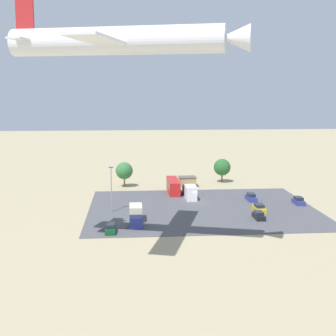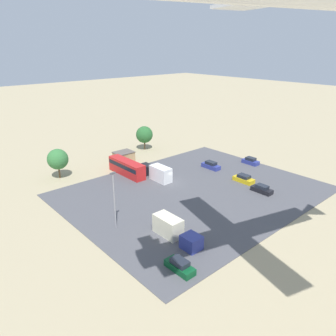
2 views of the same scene
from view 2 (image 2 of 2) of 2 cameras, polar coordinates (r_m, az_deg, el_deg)
ground_plane at (r=68.60m, az=0.55°, el=-2.42°), size 400.00×400.00×0.00m
parking_lot_surface at (r=64.28m, az=4.48°, el=-4.10°), size 47.17×37.45×0.08m
shed_building at (r=80.59m, az=-7.71°, el=1.95°), size 4.58×3.73×2.55m
bus at (r=72.20m, az=-7.20°, el=0.17°), size 2.51×10.56×3.23m
parked_car_0 at (r=80.88m, az=14.18°, el=1.16°), size 1.81×4.00×1.60m
parked_car_1 at (r=66.03m, az=16.03°, el=-3.57°), size 1.72×4.15×1.47m
parked_car_2 at (r=76.22m, az=7.48°, el=0.44°), size 1.77×4.54×1.64m
parked_car_3 at (r=43.17m, az=2.06°, el=-16.68°), size 1.73×4.23×1.58m
parked_car_4 at (r=69.99m, az=13.04°, el=-1.86°), size 1.96×4.40×1.54m
parked_truck_0 at (r=48.89m, az=1.10°, el=-10.77°), size 2.35×8.56×2.93m
parked_truck_1 at (r=69.54m, az=-2.07°, el=-0.77°), size 2.38×8.94×3.09m
tree_near_shed at (r=89.01m, az=-4.13°, el=5.82°), size 4.53×4.53×6.42m
tree_apron_mid at (r=72.97m, az=-18.65°, el=1.45°), size 4.41×4.41×6.45m
light_pole_lot_centre at (r=50.35m, az=-9.33°, el=-5.23°), size 0.90×0.28×9.28m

